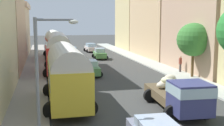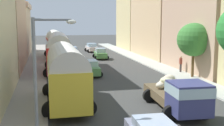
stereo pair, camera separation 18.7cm
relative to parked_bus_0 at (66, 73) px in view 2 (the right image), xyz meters
The scene contains 18 objects.
ground_plane 14.51m from the parked_bus_0, 70.68° to the left, with size 154.00×154.00×0.00m, color #393A38.
sidewalk_left 13.93m from the parked_bus_0, 100.49° to the left, with size 2.50×70.00×0.14m, color gray.
sidewalk_right 18.21m from the parked_bus_0, 48.46° to the left, with size 2.50×70.00×0.14m, color #A8ADA4.
building_left_3 31.56m from the parked_bus_0, 102.04° to the left, with size 6.20×13.51×8.20m.
building_right_2 18.99m from the parked_bus_0, 32.53° to the left, with size 5.71×12.25×9.87m.
building_right_3 28.44m from the parked_bus_0, 56.15° to the left, with size 5.44×13.62×11.57m.
building_right_4 39.35m from the parked_bus_0, 65.78° to the left, with size 5.67×10.39×11.41m.
parked_bus_0 is the anchor object (origin of this frame).
parked_bus_1 12.48m from the parked_bus_0, 89.41° to the left, with size 3.46×9.06×4.23m.
parked_bus_2 23.94m from the parked_bus_0, 89.45° to the left, with size 3.48×9.83×4.10m.
cargo_truck_0 7.37m from the parked_bus_0, 26.73° to the right, with size 3.16×6.83×2.20m.
car_0 23.85m from the parked_bus_0, 74.05° to the left, with size 2.25×4.11×1.55m.
car_1 33.16m from the parked_bus_0, 78.28° to the left, with size 2.31×3.79×1.54m.
car_3 10.72m from the parked_bus_0, 73.47° to the left, with size 2.44×4.05×1.57m.
car_4 26.27m from the parked_bus_0, 84.12° to the left, with size 2.30×4.24×1.55m.
pedestrian_2 15.84m from the parked_bus_0, 36.42° to the left, with size 0.36×0.36×1.85m.
streetlamp_near 6.35m from the parked_bus_0, 103.55° to the right, with size 1.94×0.28×5.76m.
roadside_tree_2 14.36m from the parked_bus_0, 27.70° to the left, with size 3.22×3.22×5.37m.
Camera 2 is at (-6.01, -5.87, 5.65)m, focal length 47.48 mm.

